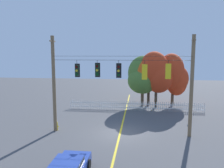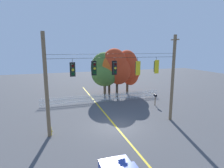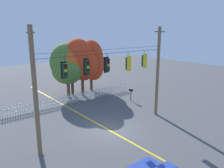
{
  "view_description": "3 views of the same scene",
  "coord_description": "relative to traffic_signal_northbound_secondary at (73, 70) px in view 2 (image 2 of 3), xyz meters",
  "views": [
    {
      "loc": [
        1.55,
        -18.45,
        6.72
      ],
      "look_at": [
        -0.72,
        0.26,
        4.15
      ],
      "focal_mm": 36.64,
      "sensor_mm": 36.0,
      "label": 1
    },
    {
      "loc": [
        -5.21,
        -14.67,
        6.93
      ],
      "look_at": [
        -0.27,
        0.38,
        3.86
      ],
      "focal_mm": 29.78,
      "sensor_mm": 36.0,
      "label": 2
    },
    {
      "loc": [
        -10.17,
        -13.13,
        7.82
      ],
      "look_at": [
        0.2,
        -0.14,
        3.81
      ],
      "focal_mm": 35.93,
      "sensor_mm": 36.0,
      "label": 3
    }
  ],
  "objects": [
    {
      "name": "signal_support_span",
      "position": [
        3.62,
        -0.01,
        -1.14
      ],
      "size": [
        11.59,
        1.1,
        8.14
      ],
      "color": "brown",
      "rests_on": "ground"
    },
    {
      "name": "lane_centerline_stripe",
      "position": [
        3.62,
        -0.01,
        -5.28
      ],
      "size": [
        0.16,
        36.0,
        0.01
      ],
      "primitive_type": "cube",
      "color": "gold",
      "rests_on": "ground"
    },
    {
      "name": "roadside_mailbox",
      "position": [
        10.28,
        4.52,
        -4.11
      ],
      "size": [
        0.25,
        0.44,
        1.43
      ],
      "color": "brown",
      "rests_on": "ground"
    },
    {
      "name": "autumn_maple_far_west",
      "position": [
        9.53,
        11.08,
        -1.44
      ],
      "size": [
        3.88,
        3.34,
        6.67
      ],
      "color": "brown",
      "rests_on": "ground"
    },
    {
      "name": "traffic_signal_southbound_primary",
      "position": [
        5.57,
        -0.02,
        -0.06
      ],
      "size": [
        0.43,
        0.38,
        1.54
      ],
      "color": "black"
    },
    {
      "name": "fire_hydrant",
      "position": [
        -1.97,
        0.09,
        -4.89
      ],
      "size": [
        0.38,
        0.22,
        0.79
      ],
      "color": "gold",
      "rests_on": "ground"
    },
    {
      "name": "autumn_maple_mid",
      "position": [
        6.18,
        10.66,
        -1.39
      ],
      "size": [
        3.86,
        3.69,
        6.21
      ],
      "color": "#473828",
      "rests_on": "ground"
    },
    {
      "name": "traffic_signal_westbound_side",
      "position": [
        7.41,
        -0.02,
        0.01
      ],
      "size": [
        0.43,
        0.38,
        1.47
      ],
      "color": "black"
    },
    {
      "name": "autumn_oak_far_east",
      "position": [
        7.2,
        10.18,
        -1.07
      ],
      "size": [
        4.19,
        3.63,
        6.92
      ],
      "color": "#473828",
      "rests_on": "ground"
    },
    {
      "name": "traffic_signal_northbound_primary",
      "position": [
        3.48,
        0.0,
        0.02
      ],
      "size": [
        0.43,
        0.38,
        1.45
      ],
      "color": "black"
    },
    {
      "name": "traffic_signal_northbound_secondary",
      "position": [
        0.0,
        0.0,
        0.0
      ],
      "size": [
        0.43,
        0.38,
        1.44
      ],
      "color": "black"
    },
    {
      "name": "traffic_signal_eastbound_side",
      "position": [
        1.72,
        0.0,
        0.05
      ],
      "size": [
        0.43,
        0.38,
        1.42
      ],
      "color": "black"
    },
    {
      "name": "ground",
      "position": [
        3.62,
        -0.01,
        -5.28
      ],
      "size": [
        80.0,
        80.0,
        0.0
      ],
      "primitive_type": "plane",
      "color": "#4C4C4F"
    },
    {
      "name": "white_picket_fence",
      "position": [
        4.73,
        7.97,
        -4.74
      ],
      "size": [
        15.74,
        0.06,
        1.07
      ],
      "color": "white",
      "rests_on": "ground"
    },
    {
      "name": "autumn_maple_near_fence",
      "position": [
        5.6,
        10.62,
        -1.5
      ],
      "size": [
        3.91,
        3.89,
        6.39
      ],
      "color": "brown",
      "rests_on": "ground"
    }
  ]
}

